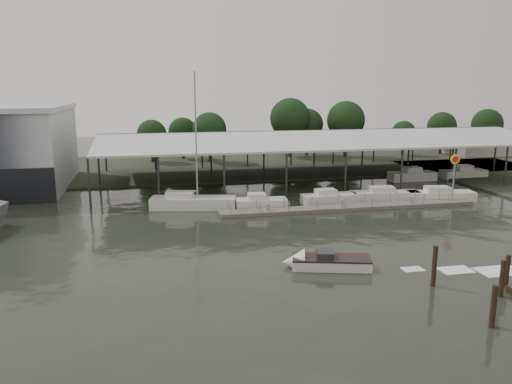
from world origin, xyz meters
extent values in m
plane|color=#232820|center=(0.00, 0.00, 0.00)|extent=(200.00, 200.00, 0.00)
cube|color=#313729|center=(0.00, 42.00, 0.10)|extent=(140.00, 30.00, 0.30)
cube|color=#2E3133|center=(17.00, 28.00, 6.76)|extent=(58.00, 0.40, 0.30)
cylinder|color=#2E3133|center=(-12.00, 16.50, 2.75)|extent=(0.24, 0.24, 5.50)
cylinder|color=#2E3133|center=(-12.00, 39.50, 2.75)|extent=(0.24, 0.24, 5.50)
cylinder|color=#2E3133|center=(46.00, 39.50, 2.75)|extent=(0.24, 0.24, 5.50)
cube|color=#69635C|center=(15.00, 10.00, 0.20)|extent=(28.00, 2.00, 0.40)
cylinder|color=gray|center=(2.00, 9.10, 0.80)|extent=(0.10, 0.10, 1.20)
cylinder|color=gray|center=(28.00, 10.90, 0.80)|extent=(0.10, 0.10, 1.20)
cube|color=gray|center=(14.00, 10.00, 0.70)|extent=(0.30, 0.30, 0.70)
cylinder|color=gray|center=(27.00, 10.00, 2.50)|extent=(0.16, 0.16, 5.00)
cylinder|color=yellow|center=(27.00, 10.00, 5.00)|extent=(1.10, 0.12, 1.10)
cylinder|color=red|center=(27.00, 9.93, 5.00)|extent=(0.70, 0.05, 0.70)
cube|color=gray|center=(55.00, 45.00, 2.00)|extent=(10.00, 8.00, 4.00)
cube|color=silver|center=(-1.23, 14.07, 0.50)|extent=(9.36, 4.41, 1.40)
cube|color=silver|center=(-2.64, 14.37, 1.40)|extent=(3.19, 2.35, 0.80)
cylinder|color=gray|center=(-0.79, 13.98, 7.69)|extent=(0.16, 0.16, 13.26)
cylinder|color=gray|center=(-2.38, 14.31, 1.90)|extent=(3.45, 0.84, 0.12)
cube|color=silver|center=(6.75, -6.10, 0.35)|extent=(5.88, 3.43, 0.90)
cone|color=silver|center=(4.14, -5.36, 0.35)|extent=(2.08, 2.36, 2.00)
cube|color=black|center=(6.75, -6.10, 0.75)|extent=(5.89, 3.48, 0.12)
cube|color=#2E3133|center=(6.33, -5.98, 1.00)|extent=(1.53, 1.67, 0.50)
cube|color=silver|center=(12.31, -7.66, 0.02)|extent=(2.30, 1.50, 0.04)
cube|color=silver|center=(15.19, -8.47, 0.02)|extent=(3.10, 2.00, 0.04)
cube|color=silver|center=(18.08, -9.28, 0.02)|extent=(3.90, 2.50, 0.04)
cube|color=silver|center=(5.85, 12.48, 0.50)|extent=(5.61, 2.69, 1.10)
cube|color=silver|center=(5.35, 12.48, 1.30)|extent=(2.04, 1.77, 0.70)
cube|color=silver|center=(13.83, 13.11, 0.50)|extent=(6.36, 2.42, 1.10)
cube|color=silver|center=(13.33, 13.11, 1.30)|extent=(2.25, 1.68, 0.70)
cube|color=silver|center=(20.58, 13.24, 0.50)|extent=(7.99, 3.17, 1.10)
cube|color=silver|center=(20.08, 13.24, 1.30)|extent=(2.90, 1.94, 0.70)
cube|color=silver|center=(26.78, 11.86, 0.50)|extent=(7.78, 3.38, 1.10)
cube|color=silver|center=(26.28, 11.86, 1.30)|extent=(2.86, 2.01, 0.70)
cylinder|color=black|center=(15.21, -13.07, 0.88)|extent=(0.32, 0.32, 2.97)
cylinder|color=black|center=(12.00, -16.48, 0.90)|extent=(0.32, 0.32, 3.00)
cylinder|color=black|center=(12.03, -10.71, 1.08)|extent=(0.32, 0.32, 3.36)
cylinder|color=black|center=(16.60, -11.77, 0.78)|extent=(0.32, 0.32, 2.75)
cylinder|color=black|center=(-5.01, 47.72, 1.77)|extent=(0.50, 0.50, 3.54)
sphere|color=#193415|center=(-5.01, 47.72, 4.96)|extent=(4.96, 4.96, 4.96)
cylinder|color=black|center=(0.40, 51.19, 1.80)|extent=(0.50, 0.50, 3.59)
sphere|color=#193415|center=(0.40, 51.19, 5.03)|extent=(5.03, 5.03, 5.03)
cylinder|color=black|center=(4.54, 45.93, 2.06)|extent=(0.50, 0.50, 4.12)
sphere|color=#193415|center=(4.54, 45.93, 5.76)|extent=(5.76, 5.76, 5.76)
cylinder|color=black|center=(19.56, 49.25, 2.59)|extent=(0.50, 0.50, 5.18)
sphere|color=#193415|center=(19.56, 49.25, 7.25)|extent=(7.25, 7.25, 7.25)
cylinder|color=black|center=(23.25, 50.60, 2.12)|extent=(0.50, 0.50, 4.25)
sphere|color=#193415|center=(23.25, 50.60, 5.95)|extent=(5.95, 5.95, 5.95)
cylinder|color=black|center=(29.61, 47.54, 2.46)|extent=(0.50, 0.50, 4.92)
sphere|color=#193415|center=(29.61, 47.54, 6.89)|extent=(6.89, 6.89, 6.89)
cylinder|color=black|center=(40.65, 46.48, 1.59)|extent=(0.50, 0.50, 3.18)
sphere|color=#193415|center=(40.65, 46.48, 4.45)|extent=(4.45, 4.45, 4.45)
cylinder|color=black|center=(49.03, 47.43, 1.94)|extent=(0.50, 0.50, 3.89)
sphere|color=#193415|center=(49.03, 47.43, 5.44)|extent=(5.44, 5.44, 5.44)
cylinder|color=black|center=(57.76, 46.06, 2.08)|extent=(0.50, 0.50, 4.15)
sphere|color=#193415|center=(57.76, 46.06, 5.81)|extent=(5.81, 5.81, 5.81)
camera|label=1|loc=(-5.71, -38.06, 12.68)|focal=35.00mm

